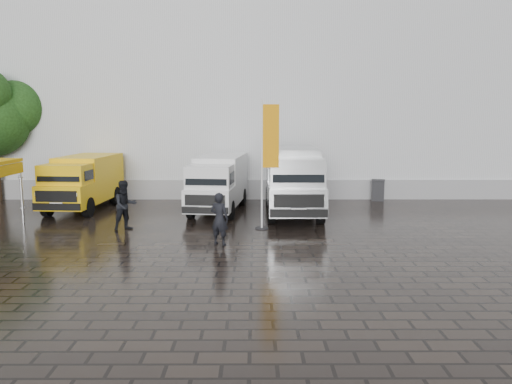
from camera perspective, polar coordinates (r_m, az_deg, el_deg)
ground at (r=17.84m, az=1.06°, el=-4.99°), size 120.00×120.00×0.00m
exhibition_hall at (r=33.48m, az=3.99°, el=11.65°), size 44.00×16.00×12.00m
hall_plinth at (r=25.67m, az=5.15°, el=0.28°), size 44.00×0.15×1.00m
van_yellow at (r=23.92m, az=-19.17°, el=0.94°), size 2.39×5.36×2.41m
van_white at (r=22.30m, az=-4.31°, el=0.91°), size 2.53×5.83×2.45m
van_silver at (r=21.68m, az=4.20°, el=1.22°), size 2.21×6.57×2.84m
flagpole at (r=18.51m, az=1.25°, el=3.94°), size 0.88×0.50×4.84m
wheelie_bin at (r=25.93m, az=13.77°, el=0.23°), size 0.79×0.79×1.08m
person_front at (r=16.44m, az=-4.21°, el=-3.07°), size 0.75×0.63×1.74m
person_tent at (r=19.15m, az=-14.72°, el=-1.49°), size 1.15×1.11×1.86m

